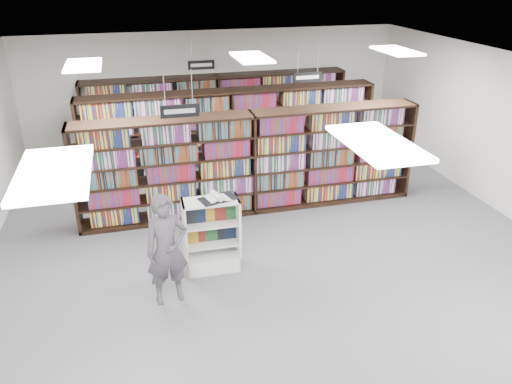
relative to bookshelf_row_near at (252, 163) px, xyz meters
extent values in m
plane|color=#56565B|center=(0.00, -2.00, -1.05)|extent=(12.00, 12.00, 0.00)
cube|color=white|center=(0.00, -2.00, 2.15)|extent=(10.00, 12.00, 0.10)
cube|color=white|center=(0.00, 4.00, 0.55)|extent=(10.00, 0.10, 3.20)
cube|color=black|center=(0.00, 0.00, 0.00)|extent=(7.00, 0.60, 2.10)
cube|color=maroon|center=(0.00, 0.00, 0.00)|extent=(6.88, 0.42, 1.98)
cube|color=black|center=(0.00, 2.00, 0.00)|extent=(7.00, 0.60, 2.10)
cube|color=maroon|center=(0.00, 2.00, 0.00)|extent=(6.88, 0.42, 1.98)
cube|color=black|center=(0.00, 3.70, 0.00)|extent=(7.00, 0.60, 2.10)
cube|color=maroon|center=(0.00, 3.70, 0.00)|extent=(6.88, 0.42, 1.98)
cylinder|color=#B2B2B7|center=(-1.73, -1.00, 1.86)|extent=(0.01, 0.01, 0.58)
cylinder|color=#B2B2B7|center=(-1.27, -1.00, 1.86)|extent=(0.01, 0.01, 0.58)
cube|color=black|center=(-1.50, -1.00, 1.46)|extent=(0.65, 0.02, 0.22)
cube|color=silver|center=(-1.50, -1.01, 1.46)|extent=(0.52, 0.00, 0.08)
cylinder|color=#B2B2B7|center=(1.27, 1.00, 1.86)|extent=(0.01, 0.01, 0.58)
cylinder|color=#B2B2B7|center=(1.73, 1.00, 1.86)|extent=(0.01, 0.01, 0.58)
cube|color=black|center=(1.50, 1.00, 1.46)|extent=(0.65, 0.02, 0.22)
cube|color=silver|center=(1.50, 0.99, 1.46)|extent=(0.52, 0.00, 0.08)
cylinder|color=#B2B2B7|center=(-0.73, 3.00, 1.86)|extent=(0.01, 0.01, 0.58)
cylinder|color=#B2B2B7|center=(-0.27, 3.00, 1.86)|extent=(0.01, 0.01, 0.58)
cube|color=black|center=(-0.50, 3.00, 1.46)|extent=(0.65, 0.02, 0.22)
cube|color=silver|center=(-0.50, 2.99, 1.46)|extent=(0.52, 0.00, 0.08)
cube|color=white|center=(-3.00, -5.00, 2.11)|extent=(0.60, 1.20, 0.04)
cube|color=white|center=(0.00, -5.00, 2.11)|extent=(0.60, 1.20, 0.04)
cube|color=white|center=(-3.00, 0.00, 2.11)|extent=(0.60, 1.20, 0.04)
cube|color=white|center=(0.00, 0.00, 2.11)|extent=(0.60, 1.20, 0.04)
cube|color=white|center=(3.00, 0.00, 2.11)|extent=(0.60, 1.20, 0.04)
cube|color=white|center=(-1.21, -2.02, -0.91)|extent=(0.93, 0.48, 0.28)
cube|color=white|center=(-1.65, -2.01, -0.40)|extent=(0.05, 0.46, 1.29)
cube|color=white|center=(-0.77, -2.03, -0.40)|extent=(0.05, 0.46, 1.29)
cube|color=white|center=(-1.20, -1.80, -0.40)|extent=(0.92, 0.05, 1.29)
cube|color=white|center=(-1.21, -2.02, 0.23)|extent=(0.93, 0.48, 0.03)
cube|color=white|center=(-1.21, -2.02, -0.54)|extent=(0.85, 0.44, 0.02)
cube|color=white|center=(-1.21, -2.02, -0.17)|extent=(0.85, 0.44, 0.02)
cube|color=black|center=(-1.55, -1.96, -0.02)|extent=(0.19, 0.07, 0.28)
cube|color=black|center=(-1.38, -1.97, -0.02)|extent=(0.19, 0.07, 0.28)
cube|color=#C3891E|center=(-1.21, -1.97, -0.02)|extent=(0.19, 0.07, 0.28)
cube|color=maroon|center=(-1.04, -1.97, -0.02)|extent=(0.19, 0.07, 0.28)
cube|color=#1F5427|center=(-0.87, -1.98, -0.02)|extent=(0.19, 0.07, 0.28)
cube|color=#C3891E|center=(-1.53, -1.96, -0.40)|extent=(0.20, 0.06, 0.26)
cube|color=maroon|center=(-1.37, -1.97, -0.40)|extent=(0.20, 0.06, 0.26)
cube|color=#1F5427|center=(-1.21, -1.97, -0.40)|extent=(0.20, 0.06, 0.26)
cube|color=black|center=(-1.05, -1.97, -0.40)|extent=(0.20, 0.06, 0.26)
cube|color=black|center=(-0.89, -1.98, -0.40)|extent=(0.20, 0.06, 0.26)
cube|color=black|center=(-1.08, -2.01, 0.25)|extent=(0.67, 0.50, 0.01)
cube|color=silver|center=(-1.22, -2.01, 0.26)|extent=(0.34, 0.38, 0.05)
cube|color=silver|center=(-0.93, -2.01, 0.26)|extent=(0.34, 0.38, 0.07)
cylinder|color=silver|center=(-1.10, -2.01, 0.30)|extent=(0.18, 0.32, 0.10)
imported|color=#524C57|center=(-2.00, -2.70, -0.17)|extent=(0.70, 0.52, 1.77)
camera|label=1|loc=(-2.34, -9.20, 3.72)|focal=35.00mm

